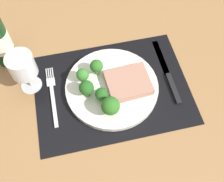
# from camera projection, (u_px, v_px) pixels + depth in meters

# --- Properties ---
(ground_plane) EXTENTS (1.40, 1.10, 0.03)m
(ground_plane) POSITION_uv_depth(u_px,v_px,m) (112.00, 92.00, 0.78)
(ground_plane) COLOR #996D42
(placemat) EXTENTS (0.43, 0.32, 0.00)m
(placemat) POSITION_uv_depth(u_px,v_px,m) (112.00, 89.00, 0.77)
(placemat) COLOR black
(placemat) RESTS_ON ground_plane
(plate) EXTENTS (0.26, 0.26, 0.02)m
(plate) POSITION_uv_depth(u_px,v_px,m) (112.00, 87.00, 0.76)
(plate) COLOR silver
(plate) RESTS_ON placemat
(steak) EXTENTS (0.12, 0.11, 0.02)m
(steak) POSITION_uv_depth(u_px,v_px,m) (128.00, 83.00, 0.74)
(steak) COLOR tan
(steak) RESTS_ON plate
(broccoli_center) EXTENTS (0.04, 0.04, 0.05)m
(broccoli_center) POSITION_uv_depth(u_px,v_px,m) (96.00, 66.00, 0.75)
(broccoli_center) COLOR #5B8942
(broccoli_center) RESTS_ON plate
(broccoli_front_edge) EXTENTS (0.03, 0.03, 0.04)m
(broccoli_front_edge) POSITION_uv_depth(u_px,v_px,m) (101.00, 94.00, 0.71)
(broccoli_front_edge) COLOR #6B994C
(broccoli_front_edge) RESTS_ON plate
(broccoli_near_fork) EXTENTS (0.04, 0.04, 0.05)m
(broccoli_near_fork) POSITION_uv_depth(u_px,v_px,m) (83.00, 75.00, 0.74)
(broccoli_near_fork) COLOR #6B994C
(broccoli_near_fork) RESTS_ON plate
(broccoli_near_steak) EXTENTS (0.05, 0.05, 0.06)m
(broccoli_near_steak) POSITION_uv_depth(u_px,v_px,m) (110.00, 106.00, 0.68)
(broccoli_near_steak) COLOR #5B8942
(broccoli_near_steak) RESTS_ON plate
(broccoli_back_left) EXTENTS (0.04, 0.04, 0.05)m
(broccoli_back_left) POSITION_uv_depth(u_px,v_px,m) (86.00, 88.00, 0.71)
(broccoli_back_left) COLOR #5B8942
(broccoli_back_left) RESTS_ON plate
(fork) EXTENTS (0.02, 0.19, 0.01)m
(fork) POSITION_uv_depth(u_px,v_px,m) (53.00, 95.00, 0.75)
(fork) COLOR silver
(fork) RESTS_ON placemat
(knife) EXTENTS (0.02, 0.23, 0.01)m
(knife) POSITION_uv_depth(u_px,v_px,m) (168.00, 75.00, 0.78)
(knife) COLOR black
(knife) RESTS_ON placemat
(wine_glass) EXTENTS (0.07, 0.07, 0.13)m
(wine_glass) POSITION_uv_depth(u_px,v_px,m) (23.00, 67.00, 0.70)
(wine_glass) COLOR silver
(wine_glass) RESTS_ON ground_plane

